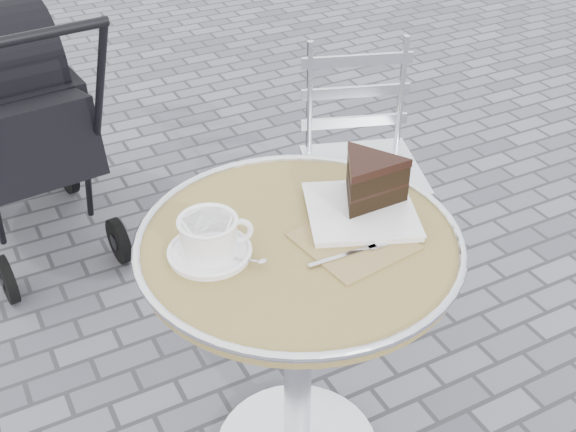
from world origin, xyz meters
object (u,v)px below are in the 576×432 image
cafe_table (299,297)px  cappuccino_set (210,239)px  baby_stroller (14,130)px  bistro_chair (359,136)px  cake_plate_set (367,188)px

cafe_table → cappuccino_set: (-0.19, 0.04, 0.20)m
baby_stroller → cappuccino_set: bearing=-86.5°
cafe_table → bistro_chair: size_ratio=0.90×
cappuccino_set → cake_plate_set: (0.38, -0.01, 0.02)m
cake_plate_set → cappuccino_set: bearing=-159.0°
cappuccino_set → bistro_chair: size_ratio=0.23×
cappuccino_set → cafe_table: bearing=1.3°
cafe_table → baby_stroller: 1.45m
baby_stroller → cafe_table: bearing=-79.3°
cake_plate_set → baby_stroller: baby_stroller is taller
cake_plate_set → bistro_chair: cake_plate_set is taller
cafe_table → cake_plate_set: size_ratio=1.96×
cafe_table → bistro_chair: bearing=48.7°
cafe_table → bistro_chair: (0.60, 0.68, -0.06)m
cake_plate_set → cafe_table: bearing=-148.7°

